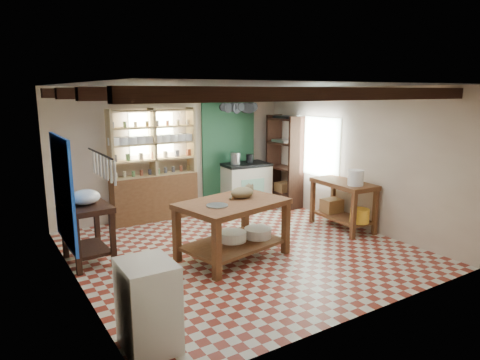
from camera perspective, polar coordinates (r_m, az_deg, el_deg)
floor at (r=7.02m, az=0.13°, el=-9.28°), size 5.00×5.00×0.02m
ceiling at (r=6.55m, az=0.14°, el=12.54°), size 5.00×5.00×0.02m
wall_back at (r=8.85m, az=-8.60°, el=3.76°), size 5.00×0.04×2.60m
wall_front at (r=4.80m, az=16.39°, el=-3.34°), size 5.00×0.04×2.60m
wall_left at (r=5.75m, az=-21.40°, el=-1.21°), size 0.04×5.00×2.60m
wall_right at (r=8.26m, az=14.95°, el=2.93°), size 0.04×5.00×2.60m
ceiling_beams at (r=6.55m, az=0.14°, el=11.49°), size 5.00×3.80×0.15m
blue_wall_patch at (r=6.67m, az=-22.53°, el=-1.37°), size 0.04×1.40×1.60m
green_wall_patch at (r=9.40m, az=-1.51°, el=4.04°), size 1.30×0.04×2.30m
window_back at (r=8.60m, az=-11.69°, el=6.10°), size 0.90×0.02×0.80m
window_right at (r=8.93m, az=10.20°, el=4.43°), size 0.02×1.30×1.20m
utensil_rail at (r=4.52m, az=-18.13°, el=1.88°), size 0.06×0.90×0.28m
pot_rack at (r=8.96m, az=-0.15°, el=9.64°), size 0.86×0.12×0.36m
shelving_unit at (r=8.50m, az=-11.43°, el=1.97°), size 1.70×0.34×2.20m
tall_rack at (r=9.47m, az=5.95°, el=2.51°), size 0.40×0.86×2.00m
work_table at (r=6.56m, az=-0.99°, el=-6.61°), size 1.75×1.34×0.89m
stove at (r=9.39m, az=0.75°, el=-0.68°), size 1.06×0.76×0.98m
prep_table at (r=6.76m, az=-19.63°, el=-6.73°), size 0.64×0.91×0.89m
white_cabinet at (r=4.46m, az=-12.16°, el=-16.03°), size 0.51×0.61×0.90m
right_counter at (r=8.15m, az=13.51°, el=-3.26°), size 0.71×1.28×0.89m
cat at (r=6.61m, az=0.29°, el=-1.67°), size 0.46×0.41×0.17m
steel_tray at (r=6.17m, az=-3.07°, el=-3.41°), size 0.37×0.37×0.02m
basin_large at (r=6.67m, az=-0.96°, el=-7.52°), size 0.50×0.50×0.15m
basin_small at (r=6.83m, az=2.38°, el=-7.04°), size 0.51×0.51×0.15m
kettle_left at (r=9.16m, az=-0.62°, el=2.88°), size 0.23×0.23×0.24m
kettle_right at (r=9.32m, az=1.30°, el=2.87°), size 0.16×0.16×0.18m
enamel_bowl at (r=6.61m, az=-19.96°, el=-2.16°), size 0.45×0.45×0.21m
white_bucket at (r=7.74m, az=15.16°, el=0.30°), size 0.29×0.29×0.27m
wicker_basket at (r=8.39m, az=12.13°, el=-3.34°), size 0.39×0.32×0.26m
yellow_tub at (r=7.86m, az=15.66°, el=-4.59°), size 0.36×0.36×0.24m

